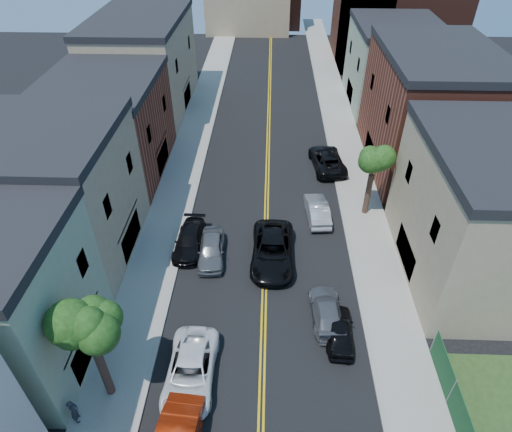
# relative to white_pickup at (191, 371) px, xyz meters

# --- Properties ---
(sidewalk_left) EXTENTS (3.20, 100.00, 0.15)m
(sidewalk_left) POSITION_rel_white_pickup_xyz_m (-4.10, 25.08, -0.69)
(sidewalk_left) COLOR gray
(sidewalk_left) RESTS_ON ground
(sidewalk_right) EXTENTS (3.20, 100.00, 0.15)m
(sidewalk_right) POSITION_rel_white_pickup_xyz_m (11.70, 25.08, -0.69)
(sidewalk_right) COLOR gray
(sidewalk_right) RESTS_ON ground
(curb_left) EXTENTS (0.30, 100.00, 0.15)m
(curb_left) POSITION_rel_white_pickup_xyz_m (-2.35, 25.08, -0.69)
(curb_left) COLOR gray
(curb_left) RESTS_ON ground
(curb_right) EXTENTS (0.30, 100.00, 0.15)m
(curb_right) POSITION_rel_white_pickup_xyz_m (9.95, 25.08, -0.69)
(curb_right) COLOR gray
(curb_right) RESTS_ON ground
(bldg_left_tan_near) EXTENTS (9.00, 10.00, 9.00)m
(bldg_left_tan_near) POSITION_rel_white_pickup_xyz_m (-10.20, 10.08, 3.74)
(bldg_left_tan_near) COLOR #998466
(bldg_left_tan_near) RESTS_ON ground
(bldg_left_brick) EXTENTS (9.00, 12.00, 8.00)m
(bldg_left_brick) POSITION_rel_white_pickup_xyz_m (-10.20, 21.08, 3.24)
(bldg_left_brick) COLOR brown
(bldg_left_brick) RESTS_ON ground
(bldg_left_tan_far) EXTENTS (9.00, 16.00, 9.50)m
(bldg_left_tan_far) POSITION_rel_white_pickup_xyz_m (-10.20, 35.08, 3.99)
(bldg_left_tan_far) COLOR #998466
(bldg_left_tan_far) RESTS_ON ground
(bldg_right_tan) EXTENTS (9.00, 12.00, 9.00)m
(bldg_right_tan) POSITION_rel_white_pickup_xyz_m (17.80, 9.08, 3.74)
(bldg_right_tan) COLOR #998466
(bldg_right_tan) RESTS_ON ground
(bldg_right_brick) EXTENTS (9.00, 14.00, 10.00)m
(bldg_right_brick) POSITION_rel_white_pickup_xyz_m (17.80, 23.08, 4.24)
(bldg_right_brick) COLOR brown
(bldg_right_brick) RESTS_ON ground
(bldg_right_palegrn) EXTENTS (9.00, 12.00, 8.50)m
(bldg_right_palegrn) POSITION_rel_white_pickup_xyz_m (17.80, 37.08, 3.49)
(bldg_right_palegrn) COLOR gray
(bldg_right_palegrn) RESTS_ON ground
(church) EXTENTS (16.20, 14.20, 22.60)m
(church) POSITION_rel_white_pickup_xyz_m (20.13, 52.15, 6.48)
(church) COLOR #4C2319
(church) RESTS_ON ground
(tree_left_mid) EXTENTS (5.20, 5.20, 9.29)m
(tree_left_mid) POSITION_rel_white_pickup_xyz_m (-4.08, -0.91, 5.82)
(tree_left_mid) COLOR #36231B
(tree_left_mid) RESTS_ON sidewalk_left
(tree_right_far) EXTENTS (4.40, 4.40, 8.03)m
(tree_right_far) POSITION_rel_white_pickup_xyz_m (11.72, 15.09, 4.99)
(tree_right_far) COLOR #36231B
(tree_right_far) RESTS_ON sidewalk_right
(white_pickup) EXTENTS (2.60, 5.53, 1.53)m
(white_pickup) POSITION_rel_white_pickup_xyz_m (0.00, 0.00, 0.00)
(white_pickup) COLOR white
(white_pickup) RESTS_ON ground
(grey_car_left) EXTENTS (2.04, 4.55, 1.52)m
(grey_car_left) POSITION_rel_white_pickup_xyz_m (0.00, 9.54, -0.00)
(grey_car_left) COLOR #595B60
(grey_car_left) RESTS_ON ground
(black_car_left) EXTENTS (2.11, 4.81, 1.37)m
(black_car_left) POSITION_rel_white_pickup_xyz_m (-1.70, 10.54, -0.08)
(black_car_left) COLOR black
(black_car_left) RESTS_ON ground
(grey_car_right) EXTENTS (2.06, 4.57, 1.30)m
(grey_car_right) POSITION_rel_white_pickup_xyz_m (7.60, 4.41, -0.11)
(grey_car_right) COLOR #56585D
(grey_car_right) RESTS_ON ground
(black_car_right) EXTENTS (1.79, 3.99, 1.33)m
(black_car_right) POSITION_rel_white_pickup_xyz_m (8.25, 2.99, -0.10)
(black_car_right) COLOR black
(black_car_right) RESTS_ON ground
(silver_car_right) EXTENTS (1.94, 4.60, 1.48)m
(silver_car_right) POSITION_rel_white_pickup_xyz_m (7.82, 14.44, -0.03)
(silver_car_right) COLOR #B5B8BE
(silver_car_right) RESTS_ON ground
(dark_car_right_far) EXTENTS (3.42, 6.12, 1.62)m
(dark_car_right_far) POSITION_rel_white_pickup_xyz_m (9.30, 22.09, 0.04)
(dark_car_right_far) COLOR black
(dark_car_right_far) RESTS_ON ground
(black_suv_lane) EXTENTS (3.02, 6.34, 1.75)m
(black_suv_lane) POSITION_rel_white_pickup_xyz_m (4.30, 9.47, 0.11)
(black_suv_lane) COLOR black
(black_suv_lane) RESTS_ON ground
(pedestrian_left) EXTENTS (0.59, 0.70, 1.64)m
(pedestrian_left) POSITION_rel_white_pickup_xyz_m (-5.30, -2.47, 0.20)
(pedestrian_left) COLOR #2B2A32
(pedestrian_left) RESTS_ON sidewalk_left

